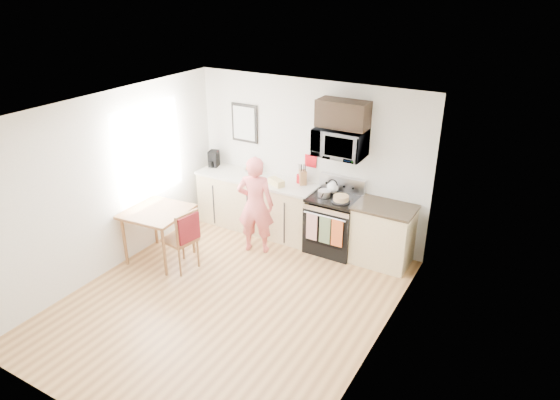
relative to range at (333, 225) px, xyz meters
The scene contains 28 objects.
floor 2.12m from the range, 107.69° to the right, with size 4.60×4.60×0.00m, color #8E5E37.
back_wall 1.12m from the range, 152.75° to the left, with size 4.00×0.04×2.60m, color beige.
front_wall 4.41m from the range, 98.38° to the right, with size 4.00×0.04×2.60m, color beige.
left_wall 3.40m from the range, 143.09° to the right, with size 0.04×4.60×2.60m, color beige.
right_wall 2.55m from the range, 55.26° to the right, with size 0.04×4.60×2.60m, color beige.
ceiling 3.00m from the range, 107.69° to the right, with size 4.00×4.60×0.04m, color white.
window 3.06m from the range, 155.62° to the right, with size 0.06×1.40×1.50m.
cabinet_left 1.43m from the range, behind, with size 2.10×0.60×0.90m, color #CDB583.
countertop_left 1.51m from the range, behind, with size 2.14×0.64×0.04m, color silver.
cabinet_right 0.80m from the range, ahead, with size 0.84×0.60×0.90m, color #CDB583.
countertop_right 0.93m from the range, ahead, with size 0.88×0.64×0.04m, color black.
range is the anchor object (origin of this frame).
microwave 1.33m from the range, 90.06° to the left, with size 0.76×0.51×0.42m, color silver.
upper_cabinet 1.75m from the range, 90.04° to the left, with size 0.76×0.35×0.40m, color black.
wall_art 2.27m from the range, behind, with size 0.50×0.04×0.65m.
wall_trivet 1.09m from the range, 151.92° to the left, with size 0.20×0.02×0.20m, color red.
person 1.27m from the range, 149.58° to the right, with size 0.57×0.38×1.58m, color #D33A3B.
dining_table 2.71m from the range, 144.19° to the right, with size 0.88×0.88×0.82m.
chair 2.30m from the range, 134.09° to the right, with size 0.51×0.47×0.97m.
knife_block 0.91m from the range, 165.55° to the left, with size 0.11×0.15×0.23m, color brown.
utensil_crock 0.97m from the range, 164.52° to the left, with size 0.11×0.11×0.33m.
fruit_bowl 1.78m from the range, behind, with size 0.27×0.27×0.10m.
milk_carton 1.72m from the range, behind, with size 0.08×0.08×0.22m, color tan.
coffee_maker 2.47m from the range, behind, with size 0.21×0.26×0.28m.
bread_bag 1.14m from the range, behind, with size 0.28×0.13×0.10m, color tan.
cake 0.57m from the range, 37.40° to the right, with size 0.28×0.28×0.09m.
kettle 0.60m from the range, 129.76° to the left, with size 0.18×0.18×0.23m.
pot 0.56m from the range, 151.54° to the right, with size 0.20×0.33×0.10m.
Camera 1 is at (3.38, -4.47, 4.04)m, focal length 32.00 mm.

